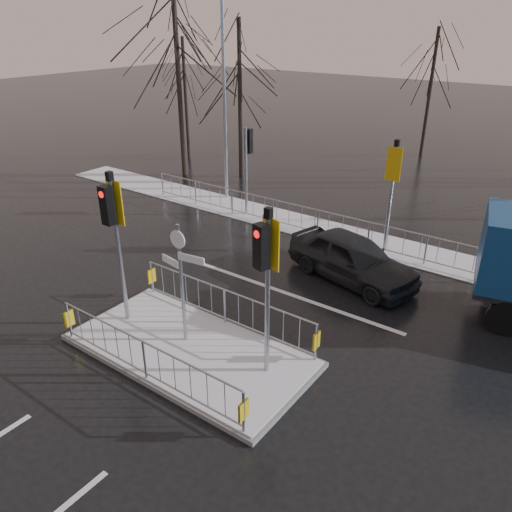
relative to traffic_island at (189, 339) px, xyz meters
The scene contains 11 objects.
ground 0.39m from the traffic_island, 42.90° to the right, with size 120.00×120.00×0.00m, color black.
snow_verge 8.60m from the traffic_island, 89.92° to the left, with size 30.00×2.00×0.04m, color silver.
lane_markings 0.52m from the traffic_island, 88.07° to the right, with size 8.00×11.38×0.01m.
traffic_island is the anchor object (origin of this frame).
far_kerb_fixtures 8.11m from the traffic_island, 87.84° to the left, with size 18.00×0.65×3.83m.
car_far_lane 5.91m from the traffic_island, 75.24° to the left, with size 1.72×4.27×1.45m, color black.
tree_near_a 16.23m from the traffic_island, 133.66° to the left, with size 4.75×4.75×8.97m.
tree_near_b 15.57m from the traffic_island, 122.60° to the left, with size 4.00×4.00×7.55m.
tree_near_c 18.84m from the traffic_island, 132.79° to the left, with size 3.50×3.50×6.61m.
tree_far_a 22.52m from the traffic_island, 95.17° to the left, with size 3.75×3.75×7.08m.
street_lamp_left 12.17m from the traffic_island, 124.07° to the left, with size 1.25×0.18×8.20m.
Camera 1 is at (7.11, -7.08, 7.38)m, focal length 35.00 mm.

